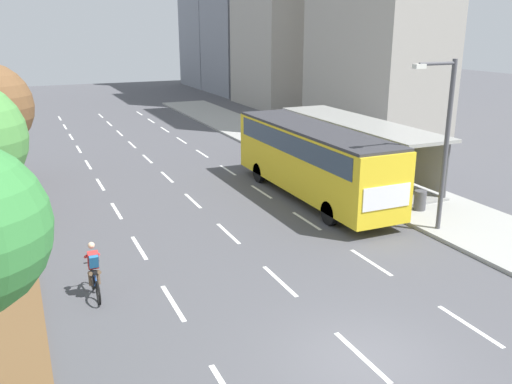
% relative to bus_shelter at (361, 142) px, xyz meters
% --- Properties ---
extents(ground_plane, '(140.00, 140.00, 0.00)m').
position_rel_bus_shelter_xyz_m(ground_plane, '(-9.53, -14.24, -1.87)').
color(ground_plane, '#4C4C51').
extents(sidewalk_right, '(4.50, 52.00, 0.15)m').
position_rel_bus_shelter_xyz_m(sidewalk_right, '(-0.28, 5.76, -1.79)').
color(sidewalk_right, '#9E9E99').
rests_on(sidewalk_right, ground).
extents(lane_divider_left, '(0.14, 47.56, 0.01)m').
position_rel_bus_shelter_xyz_m(lane_divider_left, '(-13.03, 4.04, -1.86)').
color(lane_divider_left, white).
rests_on(lane_divider_left, ground).
extents(lane_divider_center, '(0.14, 47.56, 0.01)m').
position_rel_bus_shelter_xyz_m(lane_divider_center, '(-9.53, 4.04, -1.86)').
color(lane_divider_center, white).
rests_on(lane_divider_center, ground).
extents(lane_divider_right, '(0.14, 47.56, 0.01)m').
position_rel_bus_shelter_xyz_m(lane_divider_right, '(-6.03, 4.04, -1.86)').
color(lane_divider_right, white).
rests_on(lane_divider_right, ground).
extents(bus_shelter, '(2.90, 11.76, 2.86)m').
position_rel_bus_shelter_xyz_m(bus_shelter, '(0.00, 0.00, 0.00)').
color(bus_shelter, gray).
rests_on(bus_shelter, sidewalk_right).
extents(bus, '(2.54, 11.29, 3.37)m').
position_rel_bus_shelter_xyz_m(bus, '(-4.28, -2.28, 0.20)').
color(bus, yellow).
rests_on(bus, ground).
extents(cyclist, '(0.46, 1.82, 1.71)m').
position_rel_bus_shelter_xyz_m(cyclist, '(-15.02, -8.19, -1.08)').
color(cyclist, black).
rests_on(cyclist, ground).
extents(streetlight, '(1.91, 0.24, 6.50)m').
position_rel_bus_shelter_xyz_m(streetlight, '(-2.11, -8.21, 2.02)').
color(streetlight, '#4C4C51').
rests_on(streetlight, sidewalk_right).
extents(trash_bin, '(0.52, 0.52, 0.85)m').
position_rel_bus_shelter_xyz_m(trash_bin, '(-1.08, -6.12, -1.29)').
color(trash_bin, '#4C4C51').
rests_on(trash_bin, sidewalk_right).
extents(building_far_right, '(7.38, 15.54, 20.89)m').
position_rel_bus_shelter_xyz_m(building_far_right, '(8.94, 40.51, 8.58)').
color(building_far_right, gray).
rests_on(building_far_right, ground).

